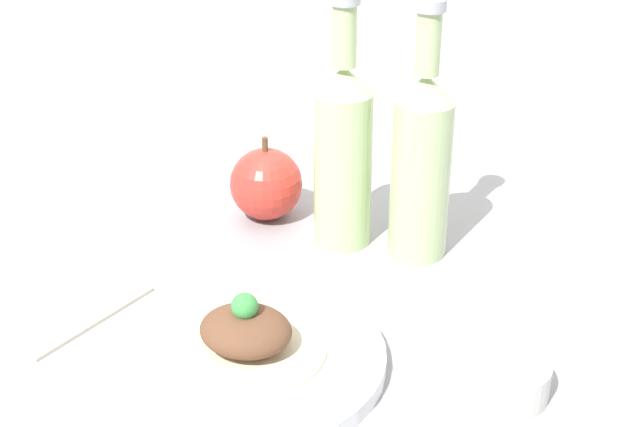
{
  "coord_description": "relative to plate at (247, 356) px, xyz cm",
  "views": [
    {
      "loc": [
        21.94,
        -71.88,
        50.7
      ],
      "look_at": [
        -0.63,
        0.98,
        9.96
      ],
      "focal_mm": 50.0,
      "sensor_mm": 36.0,
      "label": 1
    }
  ],
  "objects": [
    {
      "name": "ground_plane",
      "position": [
        3.71,
        11.52,
        -3.09
      ],
      "size": [
        180.0,
        110.0,
        4.0
      ],
      "primitive_type": "cube",
      "color": "gray"
    },
    {
      "name": "plate",
      "position": [
        0.0,
        0.0,
        0.0
      ],
      "size": [
        25.37,
        25.37,
        2.05
      ],
      "color": "white",
      "rests_on": "ground_plane"
    },
    {
      "name": "plated_food",
      "position": [
        0.0,
        0.0,
        2.48
      ],
      "size": [
        14.5,
        14.5,
        6.12
      ],
      "color": "beige",
      "rests_on": "plate"
    },
    {
      "name": "cider_bottle_left",
      "position": [
        1.84,
        24.99,
        10.15
      ],
      "size": [
        6.42,
        6.42,
        28.46
      ],
      "color": "#B7D18E",
      "rests_on": "ground_plane"
    },
    {
      "name": "cider_bottle_right",
      "position": [
        10.51,
        24.99,
        10.15
      ],
      "size": [
        6.42,
        6.42,
        28.46
      ],
      "color": "#B7D18E",
      "rests_on": "ground_plane"
    },
    {
      "name": "apple",
      "position": [
        -8.31,
        27.8,
        3.22
      ],
      "size": [
        8.61,
        8.61,
        10.25
      ],
      "color": "red",
      "rests_on": "ground_plane"
    },
    {
      "name": "napkin",
      "position": [
        -22.6,
        3.9,
        -0.69
      ],
      "size": [
        17.34,
        18.38,
        0.8
      ],
      "color": "beige",
      "rests_on": "ground_plane"
    },
    {
      "name": "dipping_bowl",
      "position": [
        22.59,
        3.2,
        0.6
      ],
      "size": [
        8.26,
        8.26,
        3.38
      ],
      "color": "silver",
      "rests_on": "ground_plane"
    }
  ]
}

